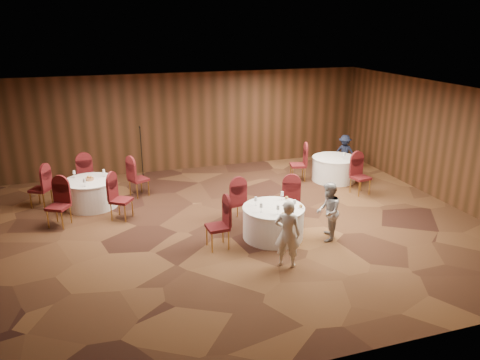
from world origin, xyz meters
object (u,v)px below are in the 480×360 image
object	(u,v)px
woman_a	(287,234)
table_main	(273,222)
woman_b	(328,212)
table_right	(334,169)
man_c	(344,153)
table_left	(91,193)
mic_stand	(142,165)

from	to	relation	value
woman_a	table_main	bearing A→B (deg)	-69.29
woman_a	woman_b	xyz separation A→B (m)	(1.36, 0.84, -0.03)
table_right	man_c	xyz separation A→B (m)	(0.85, 0.88, 0.22)
table_main	table_left	size ratio (longest dim) A/B	1.02
mic_stand	woman_b	xyz separation A→B (m)	(3.50, -5.44, 0.16)
man_c	mic_stand	bearing A→B (deg)	-139.63
woman_b	man_c	size ratio (longest dim) A/B	1.15
table_left	mic_stand	size ratio (longest dim) A/B	0.80
table_main	man_c	size ratio (longest dim) A/B	1.19
mic_stand	woman_a	size ratio (longest dim) A/B	1.22
mic_stand	woman_b	world-z (taller)	mic_stand
woman_b	table_main	bearing A→B (deg)	-84.40
mic_stand	woman_b	distance (m)	6.47
mic_stand	man_c	world-z (taller)	mic_stand
table_left	mic_stand	bearing A→B (deg)	46.57
woman_a	man_c	size ratio (longest dim) A/B	1.20
mic_stand	table_right	bearing A→B (deg)	-16.70
woman_a	woman_b	bearing A→B (deg)	-117.58
table_main	mic_stand	distance (m)	5.49
woman_b	woman_a	bearing A→B (deg)	-29.03
table_left	woman_b	bearing A→B (deg)	-36.69
table_main	table_right	size ratio (longest dim) A/B	1.02
table_right	woman_b	distance (m)	4.34
table_right	table_left	bearing A→B (deg)	179.54
table_main	mic_stand	bearing A→B (deg)	115.71
woman_a	man_c	distance (m)	7.01
table_right	woman_b	xyz separation A→B (m)	(-2.22, -3.72, 0.31)
table_main	mic_stand	size ratio (longest dim) A/B	0.81
table_right	man_c	distance (m)	1.24
woman_b	man_c	bearing A→B (deg)	175.60
table_main	mic_stand	xyz separation A→B (m)	(-2.38, 4.94, 0.15)
table_main	man_c	xyz separation A→B (m)	(4.19, 4.10, 0.22)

